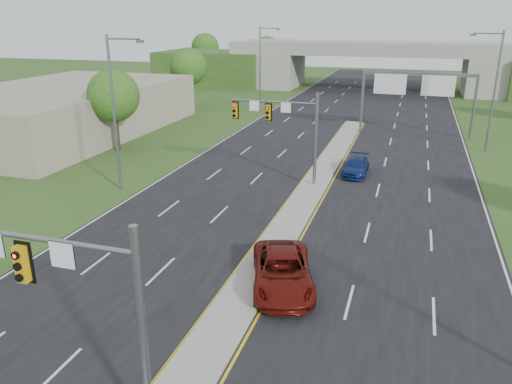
{
  "coord_description": "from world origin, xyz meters",
  "views": [
    {
      "loc": [
        6.57,
        -10.3,
        12.06
      ],
      "look_at": [
        -1.2,
        14.29,
        3.0
      ],
      "focal_mm": 35.0,
      "sensor_mm": 36.0,
      "label": 1
    }
  ],
  "objects": [
    {
      "name": "road",
      "position": [
        0.0,
        35.0,
        0.01
      ],
      "size": [
        24.0,
        160.0,
        0.02
      ],
      "primitive_type": "cube",
      "color": "black",
      "rests_on": "ground"
    },
    {
      "name": "median",
      "position": [
        0.0,
        23.0,
        0.1
      ],
      "size": [
        2.0,
        54.0,
        0.16
      ],
      "primitive_type": "cube",
      "color": "gray",
      "rests_on": "road"
    },
    {
      "name": "lane_markings",
      "position": [
        -0.6,
        28.91,
        0.02
      ],
      "size": [
        23.72,
        160.0,
        0.01
      ],
      "color": "gold",
      "rests_on": "road"
    },
    {
      "name": "signal_mast_near",
      "position": [
        -2.26,
        -0.07,
        4.73
      ],
      "size": [
        6.62,
        0.6,
        7.0
      ],
      "color": "slate",
      "rests_on": "ground"
    },
    {
      "name": "signal_mast_far",
      "position": [
        -2.26,
        24.93,
        4.73
      ],
      "size": [
        6.62,
        0.6,
        7.0
      ],
      "color": "slate",
      "rests_on": "ground"
    },
    {
      "name": "sign_gantry",
      "position": [
        6.68,
        44.92,
        5.24
      ],
      "size": [
        11.58,
        0.44,
        6.67
      ],
      "color": "slate",
      "rests_on": "ground"
    },
    {
      "name": "overpass",
      "position": [
        0.0,
        80.0,
        3.55
      ],
      "size": [
        80.0,
        14.0,
        8.1
      ],
      "color": "gray",
      "rests_on": "ground"
    },
    {
      "name": "lightpole_l_mid",
      "position": [
        -13.3,
        20.0,
        6.1
      ],
      "size": [
        2.85,
        0.25,
        11.0
      ],
      "color": "slate",
      "rests_on": "ground"
    },
    {
      "name": "lightpole_l_far",
      "position": [
        -13.3,
        55.0,
        6.1
      ],
      "size": [
        2.85,
        0.25,
        11.0
      ],
      "color": "slate",
      "rests_on": "ground"
    },
    {
      "name": "lightpole_r_far",
      "position": [
        13.3,
        40.0,
        6.1
      ],
      "size": [
        2.85,
        0.25,
        11.0
      ],
      "color": "slate",
      "rests_on": "ground"
    },
    {
      "name": "tree_l_near",
      "position": [
        -20.0,
        30.0,
        5.18
      ],
      "size": [
        4.8,
        4.8,
        7.6
      ],
      "color": "#382316",
      "rests_on": "ground"
    },
    {
      "name": "tree_l_mid",
      "position": [
        -24.0,
        55.0,
        5.51
      ],
      "size": [
        5.2,
        5.2,
        8.12
      ],
      "color": "#382316",
      "rests_on": "ground"
    },
    {
      "name": "tree_back_a",
      "position": [
        -38.0,
        94.0,
        5.84
      ],
      "size": [
        6.0,
        6.0,
        8.85
      ],
      "color": "#382316",
      "rests_on": "ground"
    },
    {
      "name": "tree_back_b",
      "position": [
        -24.0,
        94.0,
        5.51
      ],
      "size": [
        5.6,
        5.6,
        8.32
      ],
      "color": "#382316",
      "rests_on": "ground"
    },
    {
      "name": "commercial_building",
      "position": [
        -30.0,
        35.0,
        2.5
      ],
      "size": [
        18.0,
        30.0,
        5.0
      ],
      "primitive_type": "cube",
      "color": "gray",
      "rests_on": "ground"
    },
    {
      "name": "car_far_a",
      "position": [
        1.5,
        9.86,
        0.84
      ],
      "size": [
        4.38,
        6.45,
        1.64
      ],
      "primitive_type": "imported",
      "rotation": [
        0.0,
        0.0,
        0.31
      ],
      "color": "#580E08",
      "rests_on": "road"
    },
    {
      "name": "car_far_b",
      "position": [
        2.63,
        29.03,
        0.67
      ],
      "size": [
        1.88,
        4.5,
        1.3
      ],
      "primitive_type": "imported",
      "rotation": [
        0.0,
        0.0,
        -0.01
      ],
      "color": "#0D1E53",
      "rests_on": "road"
    }
  ]
}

